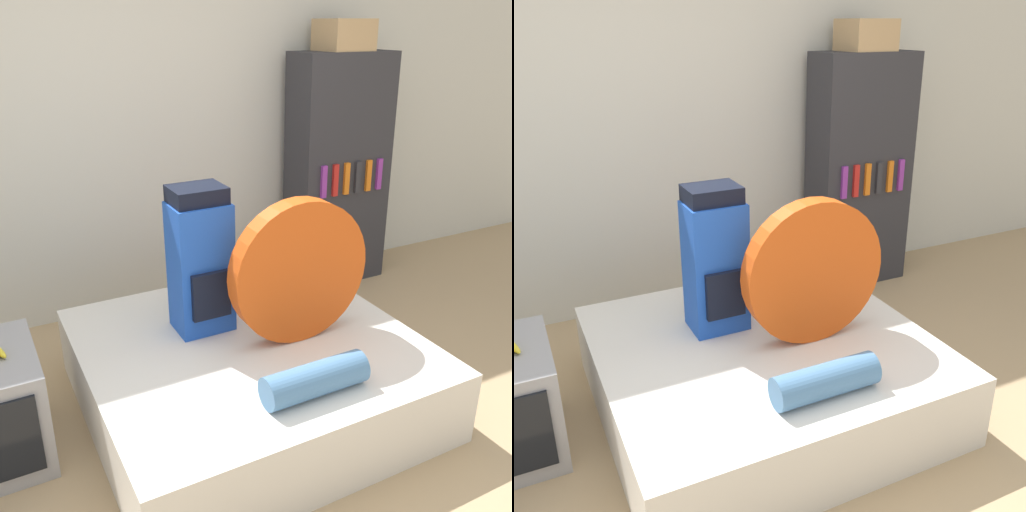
{
  "view_description": "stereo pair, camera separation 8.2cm",
  "coord_description": "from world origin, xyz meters",
  "views": [
    {
      "loc": [
        -0.98,
        -1.6,
        1.87
      ],
      "look_at": [
        0.2,
        0.63,
        0.83
      ],
      "focal_mm": 40.0,
      "sensor_mm": 36.0,
      "label": 1
    },
    {
      "loc": [
        -0.9,
        -1.64,
        1.87
      ],
      "look_at": [
        0.2,
        0.63,
        0.83
      ],
      "focal_mm": 40.0,
      "sensor_mm": 36.0,
      "label": 2
    }
  ],
  "objects": [
    {
      "name": "ground_plane",
      "position": [
        0.0,
        0.0,
        0.0
      ],
      "size": [
        16.0,
        16.0,
        0.0
      ],
      "primitive_type": "plane",
      "color": "tan"
    },
    {
      "name": "wall_back",
      "position": [
        0.0,
        2.04,
        1.3
      ],
      "size": [
        8.0,
        0.05,
        2.6
      ],
      "color": "silver",
      "rests_on": "ground_plane"
    },
    {
      "name": "bed",
      "position": [
        0.16,
        0.63,
        0.19
      ],
      "size": [
        1.61,
        1.55,
        0.38
      ],
      "color": "silver",
      "rests_on": "ground_plane"
    },
    {
      "name": "backpack",
      "position": [
        0.01,
        0.87,
        0.75
      ],
      "size": [
        0.29,
        0.26,
        0.76
      ],
      "color": "blue",
      "rests_on": "bed"
    },
    {
      "name": "tent_bag",
      "position": [
        0.4,
        0.55,
        0.74
      ],
      "size": [
        0.73,
        0.11,
        0.73
      ],
      "color": "#D14C14",
      "rests_on": "bed"
    },
    {
      "name": "sleeping_roll",
      "position": [
        0.21,
        0.1,
        0.45
      ],
      "size": [
        0.48,
        0.15,
        0.15
      ],
      "color": "teal",
      "rests_on": "bed"
    },
    {
      "name": "bookshelf",
      "position": [
        1.48,
        1.77,
        0.84
      ],
      "size": [
        0.73,
        0.36,
        1.69
      ],
      "color": "#2D2D33",
      "rests_on": "ground_plane"
    },
    {
      "name": "cardboard_box",
      "position": [
        1.47,
        1.77,
        1.79
      ],
      "size": [
        0.33,
        0.31,
        0.2
      ],
      "color": "tan",
      "rests_on": "bookshelf"
    }
  ]
}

